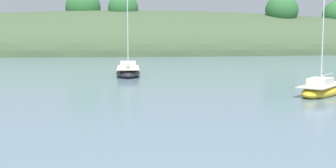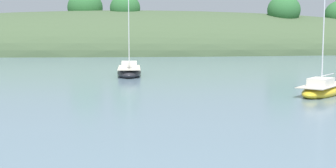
# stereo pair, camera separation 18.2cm
# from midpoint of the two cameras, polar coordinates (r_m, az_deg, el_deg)

# --- Properties ---
(far_shoreline_hill) EXTENTS (150.00, 36.00, 20.98)m
(far_shoreline_hill) POSITION_cam_midpoint_polar(r_m,az_deg,el_deg) (99.42, -3.48, 3.88)
(far_shoreline_hill) COLOR #425638
(far_shoreline_hill) RESTS_ON ground
(sailboat_white_near) EXTENTS (5.73, 6.02, 9.06)m
(sailboat_white_near) POSITION_cam_midpoint_polar(r_m,az_deg,el_deg) (36.30, 18.13, -0.64)
(sailboat_white_near) COLOR gold
(sailboat_white_near) RESTS_ON ground
(sailboat_navy_dinghy) EXTENTS (2.54, 7.15, 9.35)m
(sailboat_navy_dinghy) POSITION_cam_midpoint_polar(r_m,az_deg,el_deg) (49.07, -4.55, 1.51)
(sailboat_navy_dinghy) COLOR #232328
(sailboat_navy_dinghy) RESTS_ON ground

